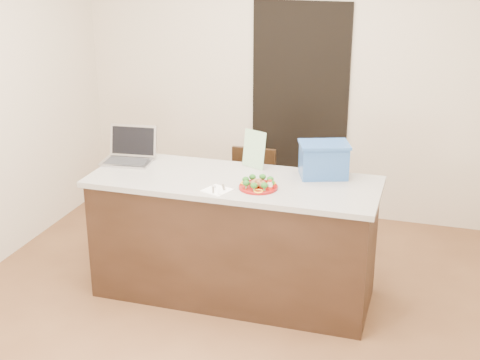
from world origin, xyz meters
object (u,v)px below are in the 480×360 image
(laptop, at_px, (130,152))
(chair, at_px, (251,193))
(blue_box, at_px, (324,160))
(plate, at_px, (258,187))
(island, at_px, (234,238))
(napkin, at_px, (217,190))
(yogurt_bottle, at_px, (270,187))

(laptop, distance_m, chair, 1.14)
(blue_box, bearing_deg, plate, -155.62)
(island, height_order, napkin, napkin)
(yogurt_bottle, relative_size, chair, 0.09)
(napkin, bearing_deg, blue_box, 37.84)
(island, bearing_deg, blue_box, 22.23)
(plate, height_order, napkin, plate)
(napkin, height_order, yogurt_bottle, yogurt_bottle)
(laptop, xyz_separation_m, chair, (0.76, 0.69, -0.51))
(napkin, distance_m, yogurt_bottle, 0.36)
(chair, bearing_deg, island, -83.08)
(plate, height_order, laptop, laptop)
(blue_box, xyz_separation_m, chair, (-0.71, 0.61, -0.56))
(chair, bearing_deg, yogurt_bottle, -68.09)
(island, relative_size, laptop, 5.25)
(yogurt_bottle, distance_m, laptop, 1.23)
(plate, relative_size, laptop, 0.68)
(yogurt_bottle, xyz_separation_m, chair, (-0.42, 1.00, -0.47))
(napkin, bearing_deg, laptop, 153.80)
(island, relative_size, yogurt_bottle, 26.06)
(plate, xyz_separation_m, chair, (-0.34, 0.98, -0.45))
(island, distance_m, plate, 0.53)
(plate, distance_m, napkin, 0.28)
(island, distance_m, yogurt_bottle, 0.60)
(plate, distance_m, blue_box, 0.54)
(plate, relative_size, yogurt_bottle, 3.39)
(laptop, height_order, chair, laptop)
(yogurt_bottle, bearing_deg, blue_box, 53.65)
(napkin, distance_m, chair, 1.19)
(yogurt_bottle, bearing_deg, chair, 112.88)
(napkin, height_order, blue_box, blue_box)
(island, bearing_deg, yogurt_bottle, -26.21)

